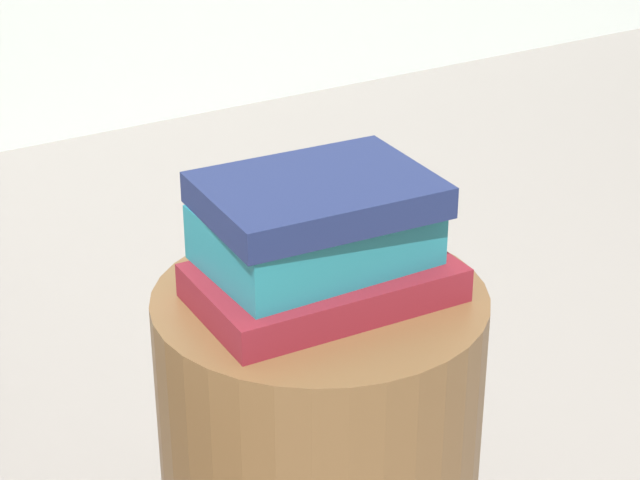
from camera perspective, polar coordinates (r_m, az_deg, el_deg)
book_maroon at (r=1.26m, az=0.11°, el=-2.15°), size 0.29×0.18×0.04m
book_teal at (r=1.25m, az=-0.34°, el=0.24°), size 0.24×0.16×0.06m
book_navy at (r=1.23m, az=-0.15°, el=2.26°), size 0.25×0.19×0.03m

